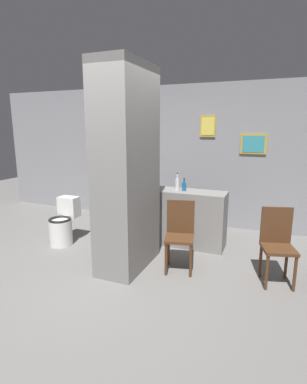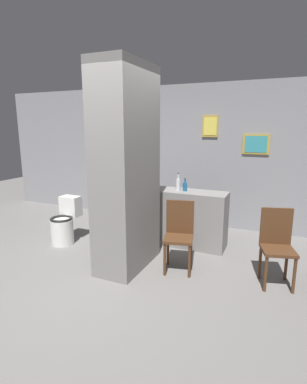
{
  "view_description": "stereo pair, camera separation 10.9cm",
  "coord_description": "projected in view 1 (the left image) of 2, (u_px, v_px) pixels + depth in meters",
  "views": [
    {
      "loc": [
        1.89,
        -2.87,
        1.84
      ],
      "look_at": [
        0.34,
        0.9,
        0.95
      ],
      "focal_mm": 28.0,
      "sensor_mm": 36.0,
      "label": 1
    },
    {
      "loc": [
        1.99,
        -2.83,
        1.84
      ],
      "look_at": [
        0.34,
        0.9,
        0.95
      ],
      "focal_mm": 28.0,
      "sensor_mm": 36.0,
      "label": 2
    }
  ],
  "objects": [
    {
      "name": "bicycle",
      "position": [
        134.0,
        213.0,
        5.24
      ],
      "size": [
        1.69,
        0.42,
        0.75
      ],
      "color": "black",
      "rests_on": "ground_plane"
    },
    {
      "name": "chair_by_doorway",
      "position": [
        277.0,
        242.0,
        3.55
      ],
      "size": [
        0.45,
        0.45,
        0.91
      ],
      "rotation": [
        0.0,
        0.0,
        0.28
      ],
      "color": "#4C2D19",
      "rests_on": "ground_plane"
    },
    {
      "name": "counter_shelf",
      "position": [
        188.0,
        218.0,
        4.69
      ],
      "size": [
        1.16,
        0.44,
        0.87
      ],
      "color": "gray",
      "rests_on": "ground_plane"
    },
    {
      "name": "bottle_tall",
      "position": [
        177.0,
        184.0,
        4.63
      ],
      "size": [
        0.07,
        0.07,
        0.28
      ],
      "color": "silver",
      "rests_on": "counter_shelf"
    },
    {
      "name": "chair_near_pillar",
      "position": [
        180.0,
        232.0,
        3.88
      ],
      "size": [
        0.44,
        0.44,
        0.91
      ],
      "rotation": [
        0.0,
        0.0,
        0.24
      ],
      "color": "#4C2D19",
      "rests_on": "ground_plane"
    },
    {
      "name": "toilet",
      "position": [
        63.0,
        224.0,
        4.77
      ],
      "size": [
        0.36,
        0.52,
        0.73
      ],
      "color": "silver",
      "rests_on": "ground_plane"
    },
    {
      "name": "ground_plane",
      "position": [
        101.0,
        279.0,
        3.69
      ],
      "size": [
        14.0,
        14.0,
        0.0
      ],
      "primitive_type": "plane",
      "color": "slate"
    },
    {
      "name": "wall_back",
      "position": [
        171.0,
        155.0,
        5.79
      ],
      "size": [
        8.0,
        0.09,
        2.6
      ],
      "color": "gray",
      "rests_on": "ground_plane"
    },
    {
      "name": "pillar_center",
      "position": [
        127.0,
        170.0,
        3.81
      ],
      "size": [
        0.54,
        1.0,
        2.6
      ],
      "color": "gray",
      "rests_on": "ground_plane"
    },
    {
      "name": "bottle_short",
      "position": [
        184.0,
        186.0,
        4.6
      ],
      "size": [
        0.07,
        0.07,
        0.2
      ],
      "color": "#19598C",
      "rests_on": "counter_shelf"
    }
  ]
}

